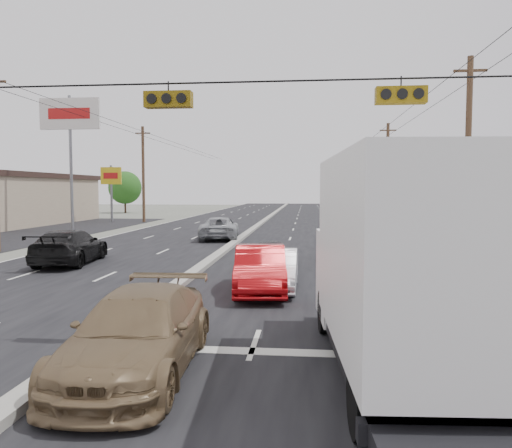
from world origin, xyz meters
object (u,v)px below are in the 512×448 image
(tan_sedan, at_px, (138,334))
(box_truck, at_px, (408,266))
(oncoming_near, at_px, (70,247))
(queue_car_b, at_px, (276,270))
(oncoming_far, at_px, (219,228))
(utility_pole_right_b, at_px, (468,156))
(pole_sign_billboard, at_px, (70,122))
(pole_sign_far, at_px, (111,180))
(queue_car_d, at_px, (461,275))
(queue_car_e, at_px, (402,246))
(tree_right_mid, at_px, (403,181))
(utility_pole_right_c, at_px, (387,173))
(tree_right_far, at_px, (379,180))
(tree_left_far, at_px, (125,188))
(utility_pole_left_c, at_px, (143,174))
(queue_car_c, at_px, (349,244))
(red_sedan, at_px, (260,270))
(queue_car_a, at_px, (271,255))

(tan_sedan, bearing_deg, box_truck, 1.57)
(oncoming_near, bearing_deg, queue_car_b, 147.48)
(oncoming_near, relative_size, oncoming_far, 1.00)
(utility_pole_right_b, height_order, oncoming_far, utility_pole_right_b)
(pole_sign_billboard, bearing_deg, pole_sign_far, 97.13)
(queue_car_d, xyz_separation_m, queue_car_e, (-0.52, 7.37, 0.08))
(tree_right_mid, bearing_deg, oncoming_near, -122.32)
(queue_car_d, relative_size, queue_car_e, 1.05)
(tan_sedan, distance_m, queue_car_b, 8.41)
(tree_right_mid, bearing_deg, utility_pole_right_c, -116.57)
(tree_right_far, distance_m, queue_car_d, 64.72)
(tree_left_far, bearing_deg, utility_pole_left_c, -64.59)
(pole_sign_far, distance_m, box_truck, 47.31)
(utility_pole_right_c, xyz_separation_m, tan_sedan, (-11.10, -41.92, -4.35))
(tree_left_far, height_order, queue_car_b, tree_left_far)
(queue_car_d, bearing_deg, tan_sedan, -142.87)
(queue_car_c, xyz_separation_m, queue_car_d, (2.85, -8.82, -0.01))
(utility_pole_right_b, height_order, queue_car_e, utility_pole_right_b)
(utility_pole_right_b, distance_m, box_truck, 17.94)
(tan_sedan, height_order, queue_car_e, queue_car_e)
(utility_pole_right_b, xyz_separation_m, tree_right_mid, (2.50, 30.00, -0.77))
(box_truck, bearing_deg, tan_sedan, -179.86)
(red_sedan, bearing_deg, queue_car_e, 45.58)
(pole_sign_billboard, xyz_separation_m, queue_car_a, (17.50, -17.41, -8.25))
(queue_car_a, height_order, queue_car_b, queue_car_b)
(pole_sign_far, relative_size, queue_car_e, 1.30)
(utility_pole_left_c, xyz_separation_m, pole_sign_billboard, (-2.00, -12.00, 3.76))
(utility_pole_left_c, xyz_separation_m, box_truck, (18.91, -41.60, -3.02))
(red_sedan, bearing_deg, utility_pole_left_c, 108.89)
(red_sedan, bearing_deg, box_truck, -70.24)
(utility_pole_right_c, xyz_separation_m, red_sedan, (-9.50, -34.34, -4.33))
(tree_right_far, bearing_deg, queue_car_b, -101.09)
(utility_pole_left_c, distance_m, oncoming_far, 20.60)
(tree_left_far, bearing_deg, queue_car_c, -57.72)
(box_truck, relative_size, queue_car_e, 1.77)
(utility_pole_right_c, bearing_deg, box_truck, -98.33)
(queue_car_d, height_order, queue_car_e, queue_car_e)
(queue_car_b, xyz_separation_m, queue_car_e, (5.53, 6.89, 0.10))
(queue_car_b, bearing_deg, tree_right_far, 78.84)
(utility_pole_right_b, xyz_separation_m, tree_right_far, (3.50, 55.00, -0.15))
(queue_car_a, xyz_separation_m, oncoming_near, (-9.41, 0.58, 0.18))
(utility_pole_left_c, xyz_separation_m, tree_right_far, (28.50, 30.00, -0.15))
(queue_car_c, distance_m, queue_car_e, 2.75)
(tree_right_mid, bearing_deg, queue_car_c, -105.25)
(tree_right_far, relative_size, tan_sedan, 1.55)
(pole_sign_far, height_order, queue_car_a, pole_sign_far)
(queue_car_d, relative_size, oncoming_far, 0.88)
(oncoming_near, bearing_deg, queue_car_e, -178.83)
(pole_sign_far, bearing_deg, queue_car_b, -60.00)
(pole_sign_billboard, relative_size, queue_car_b, 2.65)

